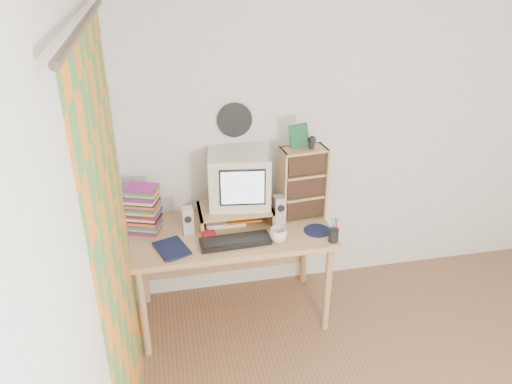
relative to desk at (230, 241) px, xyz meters
name	(u,v)px	position (x,y,z in m)	size (l,w,h in m)	color
back_wall	(356,134)	(1.03, 0.31, 0.63)	(3.50, 3.50, 0.00)	white
left_wall	(100,319)	(-0.72, -1.44, 0.63)	(3.50, 3.50, 0.00)	white
curtain	(119,268)	(-0.68, -0.96, 0.53)	(2.20, 2.20, 0.00)	orange
wall_disc	(235,120)	(0.10, 0.29, 0.81)	(0.25, 0.25, 0.02)	black
desk	(230,241)	(0.00, 0.00, 0.00)	(1.40, 0.70, 0.75)	tan
monitor_riser	(235,211)	(0.05, 0.04, 0.23)	(0.52, 0.30, 0.12)	tan
crt_monitor	(239,179)	(0.09, 0.09, 0.45)	(0.40, 0.40, 0.38)	beige
speaker_left	(188,220)	(-0.29, -0.04, 0.23)	(0.07, 0.07, 0.19)	silver
speaker_right	(279,209)	(0.36, -0.03, 0.24)	(0.08, 0.08, 0.21)	silver
keyboard	(235,241)	(0.00, -0.24, 0.15)	(0.47, 0.16, 0.03)	black
dvd_stack	(144,213)	(-0.58, 0.04, 0.28)	(0.21, 0.15, 0.29)	brown
cd_rack	(302,183)	(0.54, 0.03, 0.40)	(0.32, 0.17, 0.53)	tan
mug	(278,235)	(0.29, -0.27, 0.18)	(0.12, 0.12, 0.09)	silver
diary	(159,251)	(-0.50, -0.27, 0.16)	(0.22, 0.17, 0.04)	#0E1436
mousepad	(317,231)	(0.59, -0.20, 0.14)	(0.19, 0.19, 0.00)	black
pen_cup	(334,233)	(0.65, -0.35, 0.20)	(0.07, 0.07, 0.13)	black
papers	(231,218)	(0.03, 0.07, 0.15)	(0.28, 0.20, 0.04)	white
red_box	(209,235)	(-0.16, -0.14, 0.16)	(0.09, 0.06, 0.04)	#AC121A
game_box	(299,136)	(0.51, 0.05, 0.75)	(0.13, 0.03, 0.17)	#17532F
webcam	(312,142)	(0.59, 0.02, 0.71)	(0.05, 0.05, 0.09)	black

